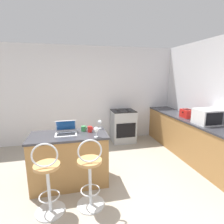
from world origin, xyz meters
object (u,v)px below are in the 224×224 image
at_px(mug_red, 90,129).
at_px(wine_glass_tall, 100,122).
at_px(bar_stool_far, 90,175).
at_px(microwave, 209,117).
at_px(bar_stool_near, 48,180).
at_px(laptop, 66,130).
at_px(mug_green, 84,128).
at_px(wine_glass_short, 96,130).
at_px(stove_range, 123,126).
at_px(toaster, 187,113).

distance_m(mug_red, wine_glass_tall, 0.26).
height_order(bar_stool_far, microwave, microwave).
xyz_separation_m(bar_stool_near, laptop, (0.24, 0.68, 0.45)).
bearing_deg(mug_green, wine_glass_short, -64.13).
height_order(bar_stool_near, wine_glass_short, wine_glass_short).
distance_m(bar_stool_near, wine_glass_short, 0.96).
bearing_deg(wine_glass_short, mug_green, 115.87).
height_order(wine_glass_short, wine_glass_tall, wine_glass_short).
bearing_deg(mug_red, laptop, 179.11).
height_order(bar_stool_far, stove_range, bar_stool_far).
distance_m(laptop, wine_glass_tall, 0.62).
relative_size(bar_stool_near, stove_range, 1.16).
bearing_deg(bar_stool_near, toaster, 22.46).
height_order(laptop, wine_glass_tall, laptop).
bearing_deg(microwave, wine_glass_short, -174.19).
relative_size(laptop, wine_glass_short, 2.11).
height_order(bar_stool_near, mug_green, bar_stool_near).
height_order(bar_stool_near, stove_range, bar_stool_near).
bearing_deg(microwave, toaster, 97.65).
bearing_deg(bar_stool_far, toaster, 27.06).
bearing_deg(bar_stool_near, wine_glass_short, 29.55).
relative_size(laptop, toaster, 1.27).
bearing_deg(mug_green, wine_glass_tall, 15.10).
bearing_deg(mug_green, stove_range, 52.61).
relative_size(wine_glass_short, mug_green, 1.67).
bearing_deg(microwave, wine_glass_tall, 174.72).
distance_m(bar_stool_far, microwave, 2.57).
relative_size(toaster, stove_range, 0.30).
height_order(microwave, mug_green, microwave).
height_order(bar_stool_near, microwave, microwave).
distance_m(stove_range, mug_green, 2.02).
distance_m(microwave, mug_red, 2.35).
height_order(laptop, microwave, microwave).
xyz_separation_m(bar_stool_near, wine_glass_tall, (0.83, 0.83, 0.51)).
height_order(laptop, wine_glass_short, laptop).
relative_size(toaster, wine_glass_tall, 1.74).
relative_size(stove_range, wine_glass_tall, 5.76).
relative_size(microwave, mug_green, 5.29).
bearing_deg(bar_stool_near, stove_range, 53.20).
bearing_deg(wine_glass_short, mug_red, 103.89).
height_order(toaster, mug_red, toaster).
bearing_deg(bar_stool_far, wine_glass_tall, 71.43).
xyz_separation_m(microwave, wine_glass_tall, (-2.15, 0.20, -0.04)).
relative_size(bar_stool_near, mug_red, 10.44).
bearing_deg(bar_stool_far, microwave, 14.58).
bearing_deg(bar_stool_near, mug_green, 54.45).
bearing_deg(mug_red, stove_range, 56.45).
xyz_separation_m(microwave, wine_glass_short, (-2.28, -0.23, -0.03)).
xyz_separation_m(bar_stool_near, wine_glass_short, (0.71, 0.40, 0.51)).
distance_m(bar_stool_near, toaster, 3.18).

